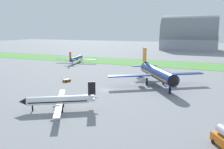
# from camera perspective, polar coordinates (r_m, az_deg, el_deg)

# --- Properties ---
(ground_plane) EXTENTS (600.00, 600.00, 0.00)m
(ground_plane) POSITION_cam_1_polar(r_m,az_deg,el_deg) (73.21, -1.47, -3.67)
(ground_plane) COLOR gray
(grass_taxiway_strip) EXTENTS (360.00, 28.00, 0.08)m
(grass_taxiway_strip) POSITION_cam_1_polar(r_m,az_deg,el_deg) (132.80, 10.14, 2.76)
(grass_taxiway_strip) COLOR #549342
(grass_taxiway_strip) RESTS_ON ground_plane
(airplane_midfield_jet) EXTENTS (28.56, 28.64, 11.60)m
(airplane_midfield_jet) POSITION_cam_1_polar(r_m,az_deg,el_deg) (79.14, 10.78, 0.35)
(airplane_midfield_jet) COLOR navy
(airplane_midfield_jet) RESTS_ON ground_plane
(airplane_taxiing_turboprop) EXTENTS (22.96, 19.75, 6.92)m
(airplane_taxiing_turboprop) POSITION_cam_1_polar(r_m,az_deg,el_deg) (132.40, -8.75, 3.87)
(airplane_taxiing_turboprop) COLOR navy
(airplane_taxiing_turboprop) RESTS_ON ground_plane
(airplane_foreground_turboprop) EXTENTS (16.47, 18.86, 6.41)m
(airplane_foreground_turboprop) POSITION_cam_1_polar(r_m,az_deg,el_deg) (55.81, -12.55, -6.08)
(airplane_foreground_turboprop) COLOR white
(airplane_foreground_turboprop) RESTS_ON ground_plane
(baggage_cart_near_gate) EXTENTS (2.48, 2.85, 0.90)m
(baggage_cart_near_gate) POSITION_cam_1_polar(r_m,az_deg,el_deg) (85.50, -10.98, -1.35)
(baggage_cart_near_gate) COLOR orange
(baggage_cart_near_gate) RESTS_ON ground_plane
(hangar_distant) EXTENTS (48.96, 30.34, 31.03)m
(hangar_distant) POSITION_cam_1_polar(r_m,az_deg,el_deg) (227.79, 18.27, 9.02)
(hangar_distant) COLOR #9399A3
(hangar_distant) RESTS_ON ground_plane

